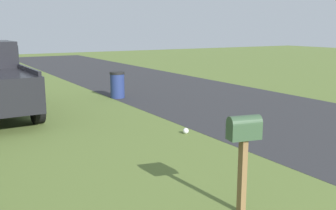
{
  "coord_description": "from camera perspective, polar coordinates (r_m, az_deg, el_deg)",
  "views": [
    {
      "loc": [
        0.78,
        3.47,
        2.48
      ],
      "look_at": [
        6.01,
        0.33,
        1.26
      ],
      "focal_mm": 41.58,
      "sensor_mm": 36.0,
      "label": 1
    }
  ],
  "objects": [
    {
      "name": "litter_bag_far_scatter",
      "position": [
        9.26,
        2.62,
        -3.81
      ],
      "size": [
        0.14,
        0.14,
        0.14
      ],
      "primitive_type": "sphere",
      "color": "silver",
      "rests_on": "ground"
    },
    {
      "name": "mailbox",
      "position": [
        5.22,
        11.05,
        -4.56
      ],
      "size": [
        0.29,
        0.47,
        1.36
      ],
      "rotation": [
        0.0,
        0.0,
        -0.22
      ],
      "color": "brown",
      "rests_on": "ground"
    },
    {
      "name": "trash_bin",
      "position": [
        14.05,
        -7.43,
        2.96
      ],
      "size": [
        0.53,
        0.53,
        0.94
      ],
      "color": "navy",
      "rests_on": "ground"
    }
  ]
}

